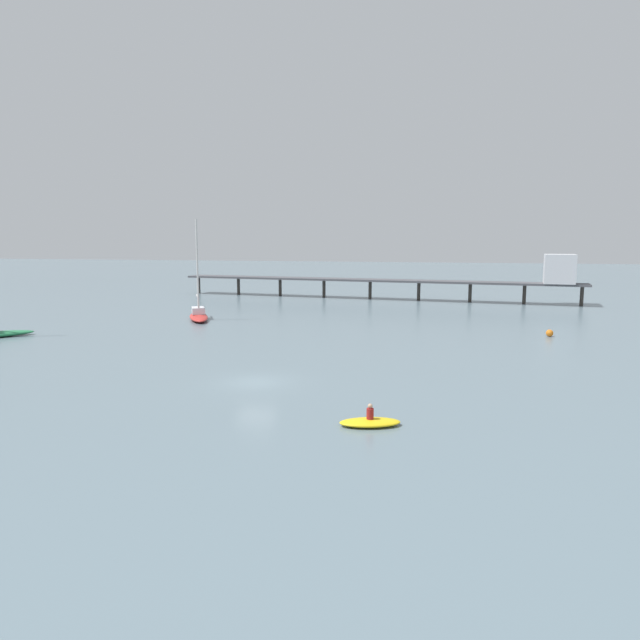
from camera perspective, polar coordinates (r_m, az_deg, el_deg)
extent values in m
plane|color=slate|center=(38.05, -6.38, -6.13)|extent=(400.00, 400.00, 0.00)
cube|color=#4C4C51|center=(90.03, 4.98, 3.94)|extent=(62.50, 9.78, 0.30)
cylinder|color=#38332D|center=(101.51, -11.88, 3.39)|extent=(0.50, 0.50, 2.77)
cylinder|color=#38332D|center=(97.92, -8.05, 3.32)|extent=(0.50, 0.50, 2.77)
cylinder|color=#38332D|center=(94.81, -3.96, 3.23)|extent=(0.50, 0.50, 2.77)
cylinder|color=#38332D|center=(92.20, 0.40, 3.11)|extent=(0.50, 0.50, 2.77)
cylinder|color=#38332D|center=(90.16, 4.97, 2.97)|extent=(0.50, 0.50, 2.77)
cylinder|color=#38332D|center=(88.71, 9.73, 2.80)|extent=(0.50, 0.50, 2.77)
cylinder|color=#38332D|center=(87.89, 14.60, 2.61)|extent=(0.50, 0.50, 2.77)
cylinder|color=#38332D|center=(87.72, 19.53, 2.40)|extent=(0.50, 0.50, 2.77)
cylinder|color=#38332D|center=(88.19, 24.45, 2.17)|extent=(0.50, 0.50, 2.77)
cube|color=silver|center=(87.67, 22.59, 4.68)|extent=(4.45, 4.45, 4.07)
ellipsoid|color=red|center=(68.00, -11.89, 0.29)|extent=(5.31, 7.66, 0.66)
cube|color=silver|center=(68.51, -11.94, 0.93)|extent=(2.30, 2.65, 0.74)
cylinder|color=silver|center=(67.10, -12.02, 5.11)|extent=(0.21, 0.21, 10.83)
cylinder|color=silver|center=(69.15, -12.01, 2.31)|extent=(1.82, 3.28, 0.17)
ellipsoid|color=yellow|center=(29.38, 4.96, -10.04)|extent=(3.34, 2.20, 0.35)
cylinder|color=maroon|center=(29.25, 4.97, -9.20)|extent=(0.45, 0.45, 0.55)
sphere|color=tan|center=(29.13, 4.98, -8.46)|extent=(0.24, 0.24, 0.24)
sphere|color=orange|center=(59.34, 21.73, -1.21)|extent=(0.68, 0.68, 0.68)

